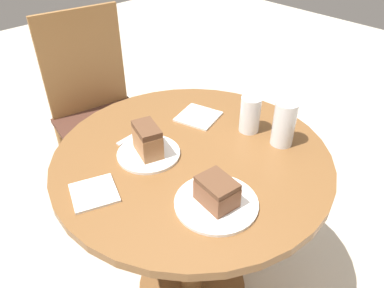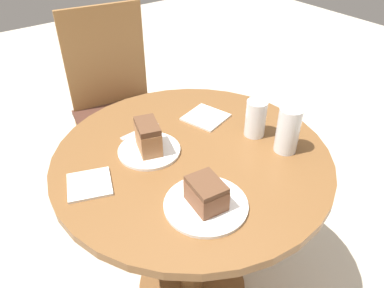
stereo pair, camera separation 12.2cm
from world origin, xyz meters
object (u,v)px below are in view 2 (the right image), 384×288
(plate_near, at_px, (149,150))
(plate_far, at_px, (206,205))
(chair, at_px, (118,105))
(glass_lemonade, at_px, (288,132))
(cake_slice_near, at_px, (148,137))
(glass_water, at_px, (255,120))
(cake_slice_far, at_px, (206,193))

(plate_near, bearing_deg, plate_far, -90.95)
(chair, bearing_deg, glass_lemonade, -72.01)
(chair, bearing_deg, cake_slice_near, -97.72)
(cake_slice_near, height_order, glass_water, glass_water)
(cake_slice_far, bearing_deg, glass_water, 26.27)
(chair, relative_size, glass_lemonade, 6.29)
(plate_near, distance_m, glass_lemonade, 0.46)
(glass_water, bearing_deg, plate_far, -153.73)
(chair, xyz_separation_m, glass_water, (0.12, -0.86, 0.30))
(cake_slice_near, height_order, cake_slice_far, cake_slice_near)
(glass_lemonade, bearing_deg, plate_near, 144.75)
(cake_slice_near, bearing_deg, chair, 72.44)
(cake_slice_near, relative_size, glass_lemonade, 0.80)
(cake_slice_near, xyz_separation_m, glass_lemonade, (0.37, -0.26, 0.01))
(chair, height_order, plate_near, chair)
(plate_far, xyz_separation_m, glass_water, (0.36, 0.18, 0.05))
(glass_water, bearing_deg, glass_lemonade, -82.05)
(plate_far, distance_m, cake_slice_far, 0.04)
(cake_slice_far, bearing_deg, glass_lemonade, 7.32)
(chair, distance_m, glass_lemonade, 1.05)
(chair, bearing_deg, glass_water, -71.97)
(cake_slice_far, height_order, glass_water, glass_water)
(chair, height_order, plate_far, chair)
(chair, height_order, cake_slice_far, chair)
(glass_lemonade, bearing_deg, cake_slice_far, -172.68)
(chair, distance_m, plate_far, 1.09)
(chair, distance_m, glass_water, 0.92)
(plate_far, distance_m, glass_lemonade, 0.39)
(chair, bearing_deg, plate_far, -92.93)
(cake_slice_near, height_order, glass_lemonade, glass_lemonade)
(plate_far, bearing_deg, cake_slice_near, 89.05)
(chair, xyz_separation_m, glass_lemonade, (0.14, -0.99, 0.31))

